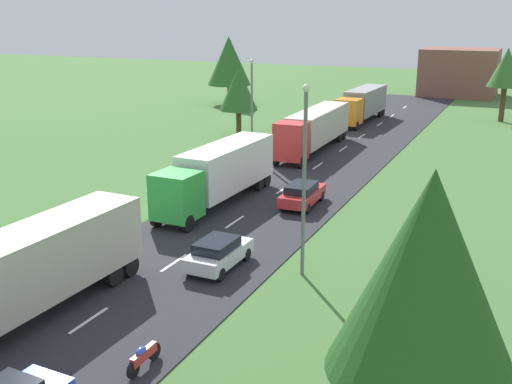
# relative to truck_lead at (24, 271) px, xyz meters

# --- Properties ---
(road) EXTENTS (10.00, 140.00, 0.06)m
(road) POSITION_rel_truck_lead_xyz_m (2.28, 7.49, -2.17)
(road) COLOR #2B2B30
(road) RESTS_ON ground
(lane_marking_centre) EXTENTS (0.16, 123.12, 0.01)m
(lane_marking_centre) POSITION_rel_truck_lead_xyz_m (2.28, 4.68, -2.13)
(lane_marking_centre) COLOR white
(lane_marking_centre) RESTS_ON road
(truck_lead) EXTENTS (2.82, 12.74, 3.74)m
(truck_lead) POSITION_rel_truck_lead_xyz_m (0.00, 0.00, 0.00)
(truck_lead) COLOR red
(truck_lead) RESTS_ON road
(truck_second) EXTENTS (2.81, 12.01, 3.73)m
(truck_second) POSITION_rel_truck_lead_xyz_m (-0.34, 17.41, -0.03)
(truck_second) COLOR green
(truck_second) RESTS_ON road
(truck_third) EXTENTS (2.71, 14.21, 3.58)m
(truck_third) POSITION_rel_truck_lead_xyz_m (0.06, 35.11, -0.05)
(truck_third) COLOR red
(truck_third) RESTS_ON road
(truck_fourth) EXTENTS (2.81, 12.30, 3.68)m
(truck_fourth) POSITION_rel_truck_lead_xyz_m (-0.03, 51.98, -0.05)
(truck_fourth) COLOR orange
(truck_fourth) RESTS_ON road
(car_third) EXTENTS (1.95, 4.09, 1.50)m
(car_third) POSITION_rel_truck_lead_xyz_m (4.59, 7.93, -1.35)
(car_third) COLOR white
(car_third) RESTS_ON road
(car_fourth) EXTENTS (2.01, 4.52, 1.49)m
(car_fourth) POSITION_rel_truck_lead_xyz_m (4.82, 19.19, -1.35)
(car_fourth) COLOR red
(car_fourth) RESTS_ON road
(motorcycle_courier) EXTENTS (0.28, 1.94, 0.91)m
(motorcycle_courier) POSITION_rel_truck_lead_xyz_m (6.38, -1.09, -1.66)
(motorcycle_courier) COLOR black
(motorcycle_courier) RESTS_ON road
(lamppost_second) EXTENTS (0.36, 0.36, 9.14)m
(lamppost_second) POSITION_rel_truck_lead_xyz_m (8.60, 9.01, 2.85)
(lamppost_second) COLOR slate
(lamppost_second) RESTS_ON ground
(lamppost_third) EXTENTS (0.36, 0.36, 8.40)m
(lamppost_third) POSITION_rel_truck_lead_xyz_m (-4.18, 30.88, 2.48)
(lamppost_third) COLOR slate
(lamppost_third) RESTS_ON ground
(tree_birch) EXTENTS (5.89, 5.89, 9.07)m
(tree_birch) POSITION_rel_truck_lead_xyz_m (-20.47, 58.76, 3.61)
(tree_birch) COLOR #513823
(tree_birch) RESTS_ON ground
(tree_maple) EXTENTS (4.96, 4.96, 8.66)m
(tree_maple) POSITION_rel_truck_lead_xyz_m (15.97, -2.28, 3.71)
(tree_maple) COLOR #513823
(tree_maple) RESTS_ON ground
(tree_elm) EXTENTS (3.93, 3.93, 6.81)m
(tree_elm) POSITION_rel_truck_lead_xyz_m (-9.74, 39.66, 2.41)
(tree_elm) COLOR #513823
(tree_elm) RESTS_ON ground
(tree_ash) EXTENTS (3.96, 3.96, 8.36)m
(tree_ash) POSITION_rel_truck_lead_xyz_m (14.54, 58.93, 3.89)
(tree_ash) COLOR #513823
(tree_ash) RESTS_ON ground
(distant_building) EXTENTS (10.82, 9.50, 6.93)m
(distant_building) POSITION_rel_truck_lead_xyz_m (7.06, 80.76, 1.27)
(distant_building) COLOR brown
(distant_building) RESTS_ON ground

